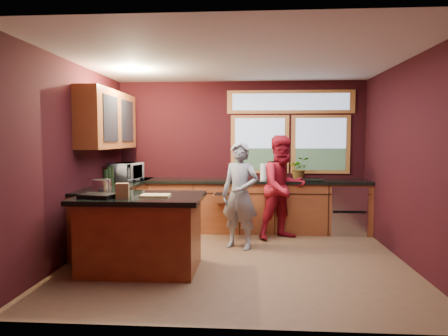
# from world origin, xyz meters

# --- Properties ---
(floor) EXTENTS (4.50, 4.50, 0.00)m
(floor) POSITION_xyz_m (0.00, 0.00, 0.00)
(floor) COLOR brown
(floor) RESTS_ON ground
(room_shell) EXTENTS (4.52, 4.02, 2.71)m
(room_shell) POSITION_xyz_m (-0.60, 0.32, 1.80)
(room_shell) COLOR black
(room_shell) RESTS_ON ground
(back_counter) EXTENTS (4.50, 0.64, 0.93)m
(back_counter) POSITION_xyz_m (0.20, 1.70, 0.46)
(back_counter) COLOR maroon
(back_counter) RESTS_ON floor
(left_counter) EXTENTS (0.64, 2.30, 0.93)m
(left_counter) POSITION_xyz_m (-1.95, 0.85, 0.47)
(left_counter) COLOR maroon
(left_counter) RESTS_ON floor
(island) EXTENTS (1.55, 1.05, 0.95)m
(island) POSITION_xyz_m (-1.19, -0.49, 0.48)
(island) COLOR maroon
(island) RESTS_ON floor
(person_grey) EXTENTS (0.69, 0.59, 1.61)m
(person_grey) POSITION_xyz_m (0.03, 0.59, 0.80)
(person_grey) COLOR slate
(person_grey) RESTS_ON floor
(person_red) EXTENTS (1.04, 0.97, 1.71)m
(person_red) POSITION_xyz_m (0.72, 1.21, 0.86)
(person_red) COLOR maroon
(person_red) RESTS_ON floor
(microwave) EXTENTS (0.50, 0.64, 0.32)m
(microwave) POSITION_xyz_m (-1.92, 1.23, 1.09)
(microwave) COLOR #999999
(microwave) RESTS_ON left_counter
(potted_plant) EXTENTS (0.36, 0.31, 0.40)m
(potted_plant) POSITION_xyz_m (1.04, 1.75, 1.13)
(potted_plant) COLOR #999999
(potted_plant) RESTS_ON back_counter
(paper_towel) EXTENTS (0.12, 0.12, 0.28)m
(paper_towel) POSITION_xyz_m (0.41, 1.70, 1.07)
(paper_towel) COLOR white
(paper_towel) RESTS_ON back_counter
(cutting_board) EXTENTS (0.36, 0.26, 0.02)m
(cutting_board) POSITION_xyz_m (-0.99, -0.54, 0.95)
(cutting_board) COLOR tan
(cutting_board) RESTS_ON island
(stock_pot) EXTENTS (0.24, 0.24, 0.18)m
(stock_pot) POSITION_xyz_m (-1.74, -0.34, 1.03)
(stock_pot) COLOR #AFAEB3
(stock_pot) RESTS_ON island
(paper_bag) EXTENTS (0.17, 0.15, 0.18)m
(paper_bag) POSITION_xyz_m (-1.34, -0.74, 1.03)
(paper_bag) COLOR brown
(paper_bag) RESTS_ON island
(black_tray) EXTENTS (0.45, 0.35, 0.05)m
(black_tray) POSITION_xyz_m (-1.64, -0.74, 0.97)
(black_tray) COLOR black
(black_tray) RESTS_ON island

